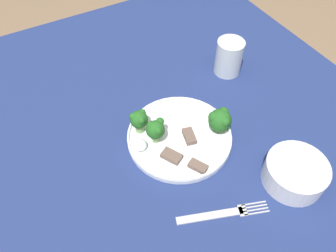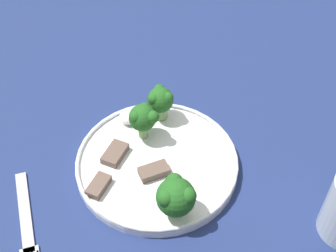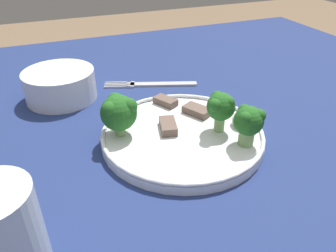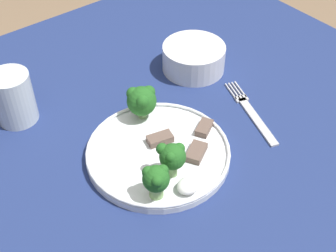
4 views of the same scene
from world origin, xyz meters
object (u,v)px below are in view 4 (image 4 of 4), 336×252
at_px(fork, 251,113).
at_px(cream_bowl, 194,58).
at_px(drinking_glass, 14,100).
at_px(dinner_plate, 158,152).

xyz_separation_m(fork, cream_bowl, (0.01, 0.17, 0.02)).
distance_m(fork, cream_bowl, 0.17).
bearing_deg(drinking_glass, cream_bowl, -13.36).
distance_m(dinner_plate, fork, 0.20).
distance_m(cream_bowl, drinking_glass, 0.35).
height_order(cream_bowl, drinking_glass, drinking_glass).
relative_size(dinner_plate, cream_bowl, 1.89).
bearing_deg(fork, dinner_plate, 174.01).
bearing_deg(cream_bowl, drinking_glass, 166.64).
bearing_deg(dinner_plate, cream_bowl, 36.04).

